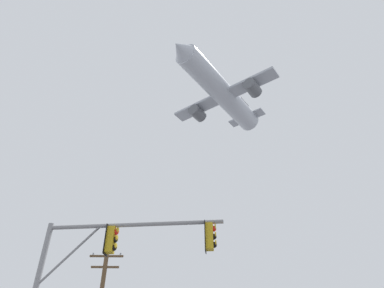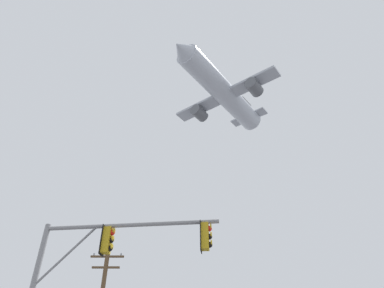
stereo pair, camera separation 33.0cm
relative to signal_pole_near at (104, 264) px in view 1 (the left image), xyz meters
name	(u,v)px [view 1 (the left image)]	position (x,y,z in m)	size (l,w,h in m)	color
signal_pole_near	(104,264)	(0.00, 0.00, 0.00)	(6.33, 1.02, 6.08)	gray
airplane	(221,92)	(7.42, 22.07, 28.55)	(14.28, 17.55, 5.50)	#B7BCC6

